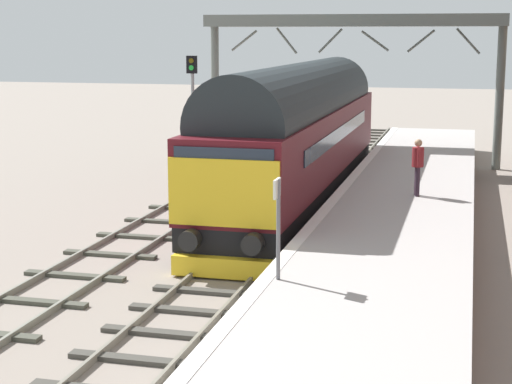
# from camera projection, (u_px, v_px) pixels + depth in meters

# --- Properties ---
(ground_plane) EXTENTS (140.00, 140.00, 0.00)m
(ground_plane) POSITION_uv_depth(u_px,v_px,m) (248.00, 255.00, 21.87)
(ground_plane) COLOR gray
(ground_plane) RESTS_ON ground
(track_main) EXTENTS (2.50, 60.00, 0.15)m
(track_main) POSITION_uv_depth(u_px,v_px,m) (248.00, 253.00, 21.86)
(track_main) COLOR slate
(track_main) RESTS_ON ground
(track_adjacent_west) EXTENTS (2.50, 60.00, 0.15)m
(track_adjacent_west) POSITION_uv_depth(u_px,v_px,m) (125.00, 245.00, 22.68)
(track_adjacent_west) COLOR gray
(track_adjacent_west) RESTS_ON ground
(station_platform) EXTENTS (4.00, 44.00, 1.01)m
(station_platform) POSITION_uv_depth(u_px,v_px,m) (389.00, 245.00, 20.90)
(station_platform) COLOR #ADA8A5
(station_platform) RESTS_ON ground
(diesel_locomotive) EXTENTS (2.74, 17.57, 4.68)m
(diesel_locomotive) POSITION_uv_depth(u_px,v_px,m) (298.00, 132.00, 27.51)
(diesel_locomotive) COLOR black
(diesel_locomotive) RESTS_ON ground
(signal_post_near) EXTENTS (0.44, 0.22, 4.73)m
(signal_post_near) POSITION_uv_depth(u_px,v_px,m) (193.00, 100.00, 34.57)
(signal_post_near) COLOR gray
(signal_post_near) RESTS_ON ground
(platform_number_sign) EXTENTS (0.10, 0.44, 1.93)m
(platform_number_sign) POSITION_uv_depth(u_px,v_px,m) (278.00, 213.00, 15.96)
(platform_number_sign) COLOR slate
(platform_number_sign) RESTS_ON station_platform
(waiting_passenger) EXTENTS (0.40, 0.50, 1.64)m
(waiting_passenger) POSITION_uv_depth(u_px,v_px,m) (418.00, 162.00, 24.35)
(waiting_passenger) COLOR #342431
(waiting_passenger) RESTS_ON station_platform
(overhead_footbridge) EXTENTS (12.69, 2.00, 6.41)m
(overhead_footbridge) POSITION_uv_depth(u_px,v_px,m) (353.00, 29.00, 36.06)
(overhead_footbridge) COLOR slate
(overhead_footbridge) RESTS_ON ground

